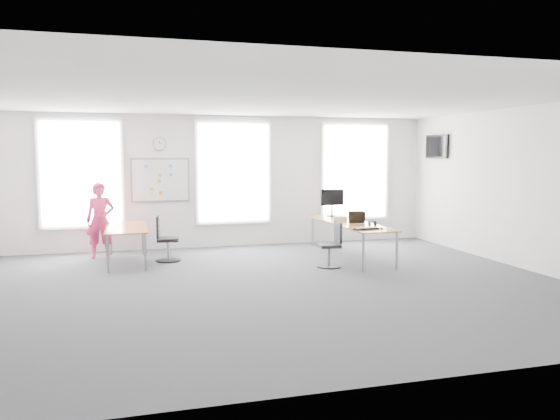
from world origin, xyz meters
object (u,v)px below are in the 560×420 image
object	(u,v)px
desk_left	(126,230)
keyboard	(366,229)
desk_right	(350,224)
chair_right	(332,247)
monitor	(332,200)
person	(100,220)
chair_left	(165,241)
headphones	(372,224)

from	to	relation	value
desk_left	keyboard	bearing A→B (deg)	-21.60
desk_right	chair_right	xyz separation A→B (m)	(-0.75, -0.90, -0.30)
chair_right	monitor	distance (m)	2.33
person	chair_left	bearing A→B (deg)	-28.84
chair_left	headphones	distance (m)	4.11
person	keyboard	distance (m)	5.38
chair_right	headphones	distance (m)	1.05
desk_right	headphones	size ratio (longest dim) A/B	18.57
desk_left	keyboard	xyz separation A→B (m)	(4.33, -1.71, 0.08)
chair_left	desk_right	bearing A→B (deg)	-90.58
chair_right	chair_left	bearing A→B (deg)	-111.61
person	desk_right	bearing A→B (deg)	-12.43
desk_left	monitor	world-z (taller)	monitor
desk_right	chair_left	bearing A→B (deg)	172.37
desk_left	chair_right	distance (m)	4.02
desk_right	chair_left	size ratio (longest dim) A/B	3.25
desk_left	keyboard	world-z (taller)	keyboard
desk_left	headphones	world-z (taller)	headphones
chair_right	chair_left	size ratio (longest dim) A/B	0.93
chair_left	monitor	world-z (taller)	monitor
chair_left	person	size ratio (longest dim) A/B	0.59
chair_left	keyboard	world-z (taller)	chair_left
desk_left	keyboard	size ratio (longest dim) A/B	4.02
chair_right	keyboard	xyz separation A→B (m)	(0.61, -0.21, 0.36)
headphones	monitor	distance (m)	1.85
desk_right	chair_left	xyz separation A→B (m)	(-3.73, 0.50, -0.27)
monitor	chair_right	bearing A→B (deg)	-113.42
desk_left	person	size ratio (longest dim) A/B	1.25
person	monitor	xyz separation A→B (m)	(5.03, -0.06, 0.31)
headphones	chair_left	bearing A→B (deg)	158.37
headphones	person	bearing A→B (deg)	154.72
person	headphones	xyz separation A→B (m)	(5.18, -1.87, -0.01)
chair_right	headphones	size ratio (longest dim) A/B	5.32
headphones	desk_left	bearing A→B (deg)	159.61
desk_left	monitor	xyz separation A→B (m)	(4.52, 0.56, 0.44)
headphones	monitor	size ratio (longest dim) A/B	0.26
chair_right	keyboard	size ratio (longest dim) A/B	1.75
desk_right	monitor	xyz separation A→B (m)	(0.05, 1.17, 0.41)
monitor	chair_left	bearing A→B (deg)	-172.31
keyboard	desk_right	bearing A→B (deg)	73.11
chair_right	chair_left	distance (m)	3.30
chair_right	monitor	bearing A→B (deg)	162.39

